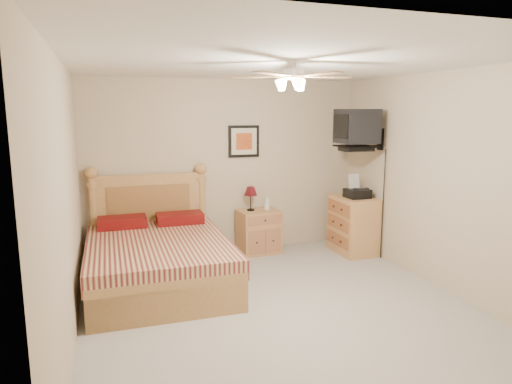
% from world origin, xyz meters
% --- Properties ---
extents(floor, '(4.50, 4.50, 0.00)m').
position_xyz_m(floor, '(0.00, 0.00, 0.00)').
color(floor, '#9D978E').
rests_on(floor, ground).
extents(ceiling, '(4.00, 4.50, 0.04)m').
position_xyz_m(ceiling, '(0.00, 0.00, 2.50)').
color(ceiling, white).
rests_on(ceiling, ground).
extents(wall_back, '(4.00, 0.04, 2.50)m').
position_xyz_m(wall_back, '(0.00, 2.25, 1.25)').
color(wall_back, tan).
rests_on(wall_back, ground).
extents(wall_front, '(4.00, 0.04, 2.50)m').
position_xyz_m(wall_front, '(0.00, -2.25, 1.25)').
color(wall_front, tan).
rests_on(wall_front, ground).
extents(wall_left, '(0.04, 4.50, 2.50)m').
position_xyz_m(wall_left, '(-2.00, 0.00, 1.25)').
color(wall_left, tan).
rests_on(wall_left, ground).
extents(wall_right, '(0.04, 4.50, 2.50)m').
position_xyz_m(wall_right, '(2.00, 0.00, 1.25)').
color(wall_right, tan).
rests_on(wall_right, ground).
extents(bed, '(1.59, 2.08, 1.34)m').
position_xyz_m(bed, '(-1.13, 1.12, 0.67)').
color(bed, olive).
rests_on(bed, ground).
extents(nightstand, '(0.61, 0.48, 0.63)m').
position_xyz_m(nightstand, '(0.42, 2.00, 0.31)').
color(nightstand, '#B47B3F').
rests_on(nightstand, ground).
extents(table_lamp, '(0.25, 0.25, 0.35)m').
position_xyz_m(table_lamp, '(0.32, 2.05, 0.80)').
color(table_lamp, '#571016').
rests_on(table_lamp, nightstand).
extents(lotion_bottle, '(0.11, 0.11, 0.21)m').
position_xyz_m(lotion_bottle, '(0.54, 1.99, 0.74)').
color(lotion_bottle, silver).
rests_on(lotion_bottle, nightstand).
extents(framed_picture, '(0.46, 0.04, 0.46)m').
position_xyz_m(framed_picture, '(0.27, 2.23, 1.62)').
color(framed_picture, black).
rests_on(framed_picture, wall_back).
extents(dresser, '(0.49, 0.70, 0.83)m').
position_xyz_m(dresser, '(1.73, 1.56, 0.42)').
color(dresser, '#B2854B').
rests_on(dresser, ground).
extents(fax_machine, '(0.32, 0.33, 0.33)m').
position_xyz_m(fax_machine, '(1.73, 1.49, 1.00)').
color(fax_machine, black).
rests_on(fax_machine, dresser).
extents(magazine_lower, '(0.21, 0.27, 0.02)m').
position_xyz_m(magazine_lower, '(1.75, 1.76, 0.84)').
color(magazine_lower, beige).
rests_on(magazine_lower, dresser).
extents(magazine_upper, '(0.30, 0.36, 0.02)m').
position_xyz_m(magazine_upper, '(1.74, 1.75, 0.87)').
color(magazine_upper, tan).
rests_on(magazine_upper, magazine_lower).
extents(wall_tv, '(0.56, 0.46, 0.58)m').
position_xyz_m(wall_tv, '(1.75, 1.34, 1.81)').
color(wall_tv, black).
rests_on(wall_tv, wall_right).
extents(ceiling_fan, '(1.14, 1.14, 0.28)m').
position_xyz_m(ceiling_fan, '(0.00, -0.20, 2.36)').
color(ceiling_fan, white).
rests_on(ceiling_fan, ceiling).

